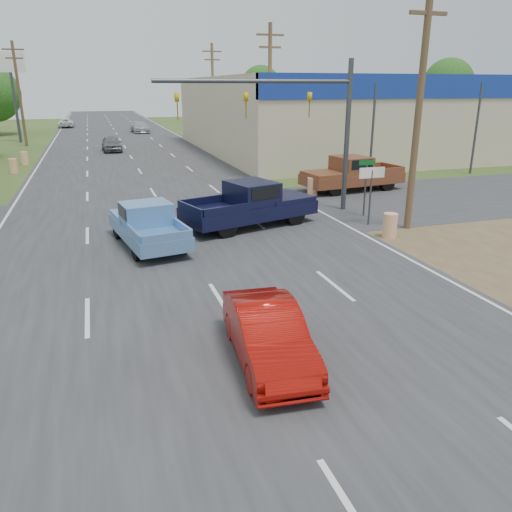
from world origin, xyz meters
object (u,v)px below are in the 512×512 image
object	(u,v)px
distant_car_grey	(111,144)
brown_pickup	(350,174)
blue_pickup	(147,224)
distant_car_silver	(140,127)
distant_car_white	(66,123)
red_convertible	(268,335)
navy_pickup	(252,204)

from	to	relation	value
distant_car_grey	brown_pickup	bearing A→B (deg)	-64.35
blue_pickup	distant_car_grey	world-z (taller)	blue_pickup
distant_car_silver	blue_pickup	bearing A→B (deg)	-98.31
brown_pickup	distant_car_silver	size ratio (longest dim) A/B	1.22
brown_pickup	distant_car_white	xyz separation A→B (m)	(-17.55, 55.67, -0.35)
distant_car_silver	red_convertible	bearing A→B (deg)	-96.02
red_convertible	distant_car_silver	xyz separation A→B (m)	(2.86, 60.01, 0.08)
navy_pickup	distant_car_grey	bearing A→B (deg)	172.72
red_convertible	navy_pickup	bearing A→B (deg)	79.05
blue_pickup	brown_pickup	distance (m)	14.33
blue_pickup	distant_car_silver	world-z (taller)	blue_pickup
blue_pickup	distant_car_white	size ratio (longest dim) A/B	1.12
distant_car_silver	distant_car_grey	bearing A→B (deg)	-105.95
blue_pickup	distant_car_silver	distance (m)	50.67
brown_pickup	distant_car_grey	size ratio (longest dim) A/B	1.48
blue_pickup	navy_pickup	world-z (taller)	navy_pickup
red_convertible	navy_pickup	size ratio (longest dim) A/B	0.64
red_convertible	blue_pickup	distance (m)	9.68
brown_pickup	distant_car_grey	distance (m)	26.61
blue_pickup	distant_car_grey	bearing A→B (deg)	80.60
blue_pickup	distant_car_grey	size ratio (longest dim) A/B	1.25
brown_pickup	distant_car_silver	world-z (taller)	brown_pickup
distant_car_grey	distant_car_white	bearing A→B (deg)	96.88
red_convertible	blue_pickup	bearing A→B (deg)	104.10
navy_pickup	red_convertible	bearing A→B (deg)	-32.02
red_convertible	distant_car_white	size ratio (longest dim) A/B	0.85
brown_pickup	red_convertible	bearing A→B (deg)	139.98
red_convertible	distant_car_silver	size ratio (longest dim) A/B	0.78
navy_pickup	distant_car_grey	world-z (taller)	navy_pickup
red_convertible	distant_car_silver	distance (m)	60.08
distant_car_grey	distant_car_white	distance (m)	32.55
navy_pickup	blue_pickup	bearing A→B (deg)	-88.93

